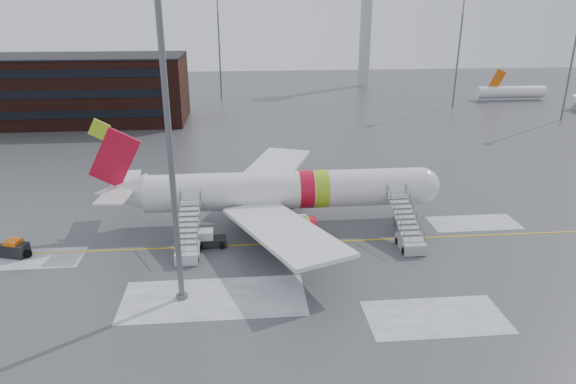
{
  "coord_description": "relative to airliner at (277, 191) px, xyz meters",
  "views": [
    {
      "loc": [
        -3.49,
        -44.4,
        21.26
      ],
      "look_at": [
        0.8,
        2.12,
        4.0
      ],
      "focal_mm": 32.0,
      "sensor_mm": 36.0,
      "label": 1
    }
  ],
  "objects": [
    {
      "name": "distant_aircraft",
      "position": [
        62.65,
        59.88,
        -3.42
      ],
      "size": [
        35.0,
        18.0,
        8.0
      ],
      "primitive_type": null,
      "color": "#D8590C",
      "rests_on": "ground"
    },
    {
      "name": "light_mast_far_e",
      "position": [
        58.15,
        43.88,
        10.42
      ],
      "size": [
        1.2,
        1.2,
        24.25
      ],
      "color": "#595B60",
      "rests_on": "ground"
    },
    {
      "name": "airstair_aft",
      "position": [
        -8.43,
        -6.54,
        -2.35
      ],
      "size": [
        2.05,
        7.7,
        3.48
      ],
      "color": "#BABDC2",
      "rests_on": "ground"
    },
    {
      "name": "light_mast_far_n",
      "position": [
        -7.85,
        73.88,
        10.42
      ],
      "size": [
        1.2,
        1.2,
        24.25
      ],
      "color": "#595B60",
      "rests_on": "ground"
    },
    {
      "name": "baggage_tractor",
      "position": [
        -23.86,
        -5.42,
        -2.76
      ],
      "size": [
        3.14,
        2.02,
        1.55
      ],
      "color": "black",
      "rests_on": "ground"
    },
    {
      "name": "light_mast_far_ne",
      "position": [
        42.15,
        57.88,
        10.42
      ],
      "size": [
        1.2,
        1.2,
        24.25
      ],
      "color": "#595B60",
      "rests_on": "ground"
    },
    {
      "name": "airstair_fwd",
      "position": [
        11.74,
        -6.54,
        -2.35
      ],
      "size": [
        2.05,
        7.7,
        3.48
      ],
      "color": "#A4A7AB",
      "rests_on": "ground"
    },
    {
      "name": "light_mast_near",
      "position": [
        -8.3,
        -13.83,
        10.82
      ],
      "size": [
        1.2,
        1.2,
        27.67
      ],
      "color": "#595B60",
      "rests_on": "ground"
    },
    {
      "name": "ground",
      "position": [
        0.15,
        -4.12,
        -3.42
      ],
      "size": [
        260.0,
        260.0,
        0.0
      ],
      "primitive_type": "plane",
      "color": "#494C4F",
      "rests_on": "ground"
    },
    {
      "name": "control_tower",
      "position": [
        30.15,
        90.88,
        15.33
      ],
      "size": [
        6.4,
        6.4,
        30.0
      ],
      "color": "#B2B5BA",
      "rests_on": "ground"
    },
    {
      "name": "airliner",
      "position": [
        0.0,
        0.0,
        0.0
      ],
      "size": [
        35.03,
        32.97,
        11.18
      ],
      "color": "silver",
      "rests_on": "ground"
    },
    {
      "name": "terminal_building",
      "position": [
        -44.85,
        50.86,
        2.78
      ],
      "size": [
        62.0,
        16.11,
        12.3
      ],
      "color": "#3F1E16",
      "rests_on": "ground"
    },
    {
      "name": "pushback_tug",
      "position": [
        -6.65,
        -4.9,
        -2.73
      ],
      "size": [
        2.74,
        2.08,
        1.55
      ],
      "color": "black",
      "rests_on": "ground"
    }
  ]
}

